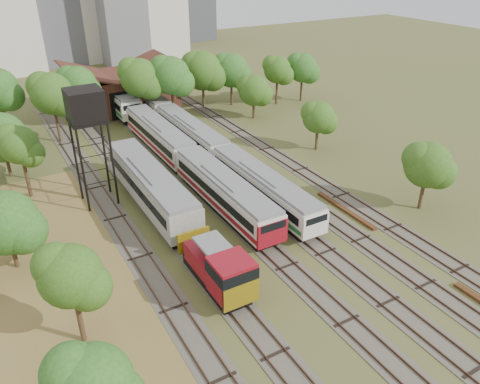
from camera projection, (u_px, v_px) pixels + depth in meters
ground at (401, 341)px, 31.21m from camera, size 240.00×240.00×0.00m
dry_grass_patch at (100, 364)px, 29.41m from camera, size 14.00×60.00×0.04m
tracks at (219, 191)px, 50.03m from camera, size 24.60×80.00×0.19m
railcar_red_set at (188, 161)px, 52.28m from camera, size 2.98×34.57×3.68m
railcar_green_set at (191, 133)px, 60.28m from camera, size 2.76×52.08×3.41m
railcar_rear at (116, 98)px, 73.09m from camera, size 3.12×16.08×3.86m
shunter_locomotive at (221, 270)px, 34.95m from camera, size 2.90×8.10×3.80m
old_grey_coach at (151, 186)px, 46.20m from camera, size 3.29×18.00×4.07m
water_tower at (86, 109)px, 43.44m from camera, size 3.39×3.39×11.70m
rail_pile_far at (345, 210)px, 46.23m from camera, size 0.51×8.18×0.27m
maintenance_shed at (120, 91)px, 73.78m from camera, size 16.45×11.55×7.58m
tree_band_left at (15, 198)px, 38.51m from camera, size 7.39×74.58×7.94m
tree_band_far at (161, 78)px, 67.99m from camera, size 49.67×10.88×9.55m
tree_band_right at (319, 118)px, 57.45m from camera, size 4.90×36.22×7.01m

